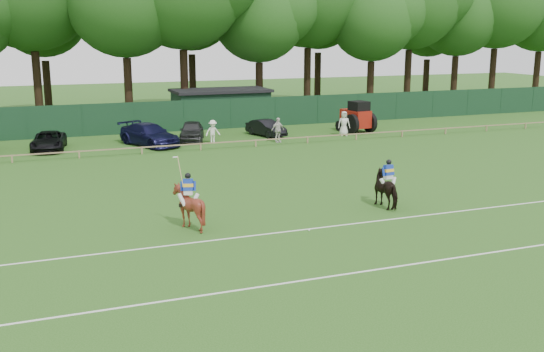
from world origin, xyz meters
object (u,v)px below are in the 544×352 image
suv_black (49,141)px  utility_shed (221,106)px  polo_ball (309,230)px  tractor (357,117)px  horse_dark (388,189)px  sedan_navy (149,135)px  estate_black (266,128)px  horse_chestnut (189,207)px  spectator_right (344,123)px  hatch_grey (192,131)px  spectator_mid (278,130)px  spectator_left (213,132)px

suv_black → utility_shed: size_ratio=0.54×
polo_ball → tractor: bearing=57.6°
horse_dark → sedan_navy: bearing=-75.4°
estate_black → utility_shed: 8.03m
polo_ball → utility_shed: size_ratio=0.01×
horse_chestnut → spectator_right: bearing=-112.9°
sedan_navy → horse_dark: bearing=-94.7°
sedan_navy → utility_shed: bearing=23.8°
hatch_grey → estate_black: hatch_grey is taller
hatch_grey → spectator_right: bearing=6.6°
hatch_grey → estate_black: 5.91m
sedan_navy → tractor: size_ratio=1.65×
hatch_grey → sedan_navy: bearing=-146.0°
sedan_navy → spectator_right: spectator_right is taller
estate_black → tractor: bearing=-22.7°
horse_dark → spectator_mid: bearing=-100.6°
sedan_navy → estate_black: bearing=-18.2°
hatch_grey → utility_shed: (4.58, 7.85, 0.81)m
utility_shed → tractor: bearing=-44.5°
hatch_grey → spectator_right: (11.63, -2.04, 0.24)m
estate_black → polo_ball: bearing=-122.9°
estate_black → utility_shed: (-1.33, 7.87, 0.91)m
horse_chestnut → spectator_mid: (11.06, 18.17, 0.01)m
sedan_navy → hatch_grey: 3.50m
tractor → estate_black: bearing=165.7°
suv_black → spectator_right: bearing=3.5°
hatch_grey → spectator_mid: 6.46m
suv_black → hatch_grey: size_ratio=1.07×
horse_chestnut → polo_ball: horse_chestnut is taller
sedan_navy → spectator_mid: spectator_mid is taller
hatch_grey → spectator_left: bearing=-41.0°
horse_chestnut → spectator_mid: 21.27m
spectator_left → utility_shed: (3.45, 9.62, 0.69)m
horse_dark → polo_ball: (-4.89, -2.08, -0.79)m
polo_ball → sedan_navy: bearing=96.2°
sedan_navy → spectator_mid: 9.24m
tractor → horse_dark: bearing=-123.0°
utility_shed → estate_black: bearing=-80.4°
horse_dark → spectator_mid: (1.71, 18.23, 0.07)m
tractor → suv_black: bearing=170.8°
spectator_left → utility_shed: 10.25m
horse_dark → sedan_navy: horse_dark is taller
spectator_right → hatch_grey: bearing=-176.0°
spectator_right → utility_shed: (-7.05, 9.89, 0.58)m
hatch_grey → spectator_left: size_ratio=2.50×
horse_chestnut → spectator_left: bearing=-89.9°
horse_chestnut → hatch_grey: size_ratio=0.43×
sedan_navy → spectator_right: bearing=-28.3°
hatch_grey → tractor: 13.43m
polo_ball → horse_dark: bearing=23.0°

